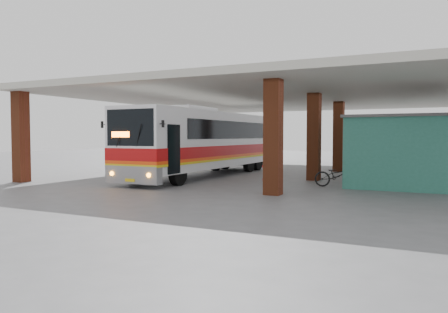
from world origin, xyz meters
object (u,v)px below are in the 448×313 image
Objects in this scene: coach_bus at (203,142)px; motorcycle at (338,175)px; pedestrian at (269,173)px; red_chair at (356,170)px.

coach_bus reaches higher than motorcycle.
pedestrian is 8.09m from red_chair.
motorcycle is at bearing -93.90° from red_chair.
coach_bus is at bearing -67.48° from pedestrian.
pedestrian is 1.74× the size of red_chair.
coach_bus is 8.33m from red_chair.
pedestrian is at bearing -108.52° from red_chair.
pedestrian reaches higher than red_chair.
coach_bus reaches higher than pedestrian.
red_chair is at bearing -6.53° from motorcycle.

